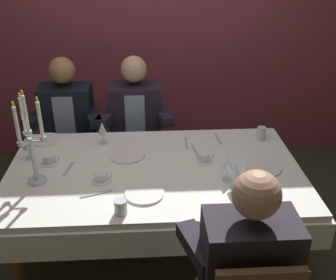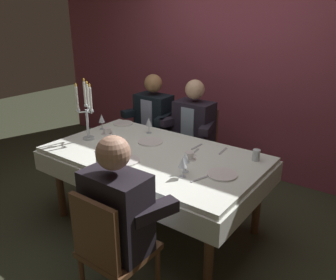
{
  "view_description": "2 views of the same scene",
  "coord_description": "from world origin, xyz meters",
  "views": [
    {
      "loc": [
        -0.04,
        -2.23,
        2.1
      ],
      "look_at": [
        0.09,
        -0.02,
        0.95
      ],
      "focal_mm": 42.9,
      "sensor_mm": 36.0,
      "label": 1
    },
    {
      "loc": [
        1.75,
        -2.17,
        1.91
      ],
      "look_at": [
        0.17,
        -0.01,
        0.9
      ],
      "focal_mm": 36.39,
      "sensor_mm": 36.0,
      "label": 2
    }
  ],
  "objects": [
    {
      "name": "knife_1",
      "position": [
        -0.35,
        -0.27,
        0.74
      ],
      "size": [
        0.19,
        0.08,
        0.01
      ],
      "primitive_type": "cube",
      "rotation": [
        0.0,
        0.0,
        0.32
      ],
      "color": "#B7B7BC",
      "rests_on": "dining_table"
    },
    {
      "name": "coffee_cup_0",
      "position": [
        0.33,
        0.07,
        0.77
      ],
      "size": [
        0.13,
        0.12,
        0.06
      ],
      "color": "white",
      "rests_on": "dining_table"
    },
    {
      "name": "seated_diner_2",
      "position": [
        0.4,
        -0.89,
        0.74
      ],
      "size": [
        0.63,
        0.48,
        1.24
      ],
      "color": "brown",
      "rests_on": "ground_plane"
    },
    {
      "name": "fork_3",
      "position": [
        0.48,
        0.38,
        0.74
      ],
      "size": [
        0.04,
        0.17,
        0.01
      ],
      "primitive_type": "cube",
      "rotation": [
        0.0,
        0.0,
        1.68
      ],
      "color": "#B7B7BC",
      "rests_on": "dining_table"
    },
    {
      "name": "wine_glass_2",
      "position": [
        -0.84,
        0.17,
        0.86
      ],
      "size": [
        0.07,
        0.07,
        0.16
      ],
      "color": "silver",
      "rests_on": "dining_table"
    },
    {
      "name": "dining_table",
      "position": [
        0.0,
        0.0,
        0.62
      ],
      "size": [
        1.94,
        1.14,
        0.74
      ],
      "color": "white",
      "rests_on": "ground_plane"
    },
    {
      "name": "dinner_plate_0",
      "position": [
        0.7,
        -0.04,
        0.75
      ],
      "size": [
        0.23,
        0.23,
        0.01
      ],
      "primitive_type": "cylinder",
      "color": "white",
      "rests_on": "dining_table"
    },
    {
      "name": "coffee_cup_2",
      "position": [
        -0.33,
        -0.13,
        0.77
      ],
      "size": [
        0.13,
        0.12,
        0.06
      ],
      "color": "white",
      "rests_on": "dining_table"
    },
    {
      "name": "wine_glass_3",
      "position": [
        0.47,
        -0.25,
        0.85
      ],
      "size": [
        0.07,
        0.07,
        0.16
      ],
      "color": "silver",
      "rests_on": "dining_table"
    },
    {
      "name": "seated_diner_0",
      "position": [
        -0.7,
        0.89,
        0.74
      ],
      "size": [
        0.63,
        0.48,
        1.24
      ],
      "color": "brown",
      "rests_on": "ground_plane"
    },
    {
      "name": "seated_diner_1",
      "position": [
        -0.13,
        0.89,
        0.74
      ],
      "size": [
        0.63,
        0.48,
        1.24
      ],
      "color": "brown",
      "rests_on": "ground_plane"
    },
    {
      "name": "dinner_plate_1",
      "position": [
        -0.07,
        -0.29,
        0.75
      ],
      "size": [
        0.23,
        0.23,
        0.01
      ],
      "primitive_type": "cylinder",
      "color": "white",
      "rests_on": "dining_table"
    },
    {
      "name": "candelabra",
      "position": [
        -0.72,
        -0.12,
        1.01
      ],
      "size": [
        0.15,
        0.17,
        0.6
      ],
      "color": "silver",
      "rests_on": "dining_table"
    },
    {
      "name": "dinner_plate_2",
      "position": [
        -0.18,
        0.18,
        0.75
      ],
      "size": [
        0.24,
        0.24,
        0.01
      ],
      "primitive_type": "cylinder",
      "color": "white",
      "rests_on": "dining_table"
    },
    {
      "name": "spoon_0",
      "position": [
        0.29,
        0.22,
        0.74
      ],
      "size": [
        0.04,
        0.17,
        0.01
      ],
      "primitive_type": "cube",
      "rotation": [
        0.0,
        0.0,
        1.7
      ],
      "color": "#B7B7BC",
      "rests_on": "dining_table"
    },
    {
      "name": "water_tumbler_1",
      "position": [
        -0.2,
        -0.45,
        0.78
      ],
      "size": [
        0.07,
        0.07,
        0.08
      ],
      "primitive_type": "cylinder",
      "color": "silver",
      "rests_on": "dining_table"
    },
    {
      "name": "back_wall",
      "position": [
        0.0,
        1.66,
        1.35
      ],
      "size": [
        6.0,
        0.12,
        2.7
      ],
      "primitive_type": "cube",
      "color": "#893A49",
      "rests_on": "ground_plane"
    },
    {
      "name": "spoon_5",
      "position": [
        -0.56,
        0.02,
        0.74
      ],
      "size": [
        0.05,
        0.17,
        0.01
      ],
      "primitive_type": "cube",
      "rotation": [
        0.0,
        0.0,
        1.39
      ],
      "color": "#B7B7BC",
      "rests_on": "dining_table"
    },
    {
      "name": "wine_glass_0",
      "position": [
        -0.36,
        0.37,
        0.85
      ],
      "size": [
        0.07,
        0.07,
        0.16
      ],
      "color": "silver",
      "rests_on": "dining_table"
    },
    {
      "name": "dinner_plate_3",
      "position": [
        -0.79,
        0.44,
        0.75
      ],
      "size": [
        0.22,
        0.22,
        0.01
      ],
      "primitive_type": "cylinder",
      "color": "white",
      "rests_on": "dining_table"
    },
    {
      "name": "fork_4",
      "position": [
        0.24,
        0.34,
        0.74
      ],
      "size": [
        0.02,
        0.17,
        0.01
      ],
      "primitive_type": "cube",
      "rotation": [
        0.0,
        0.0,
        1.54
      ],
      "color": "#B7B7BC",
      "rests_on": "dining_table"
    },
    {
      "name": "ground_plane",
      "position": [
        0.0,
        0.0,
        0.0
      ],
      "size": [
        12.0,
        12.0,
        0.0
      ],
      "primitive_type": "plane",
      "color": "#363927"
    },
    {
      "name": "coffee_cup_1",
      "position": [
        -0.69,
        0.11,
        0.77
      ],
      "size": [
        0.13,
        0.12,
        0.06
      ],
      "color": "white",
      "rests_on": "dining_table"
    },
    {
      "name": "fork_2",
      "position": [
        0.6,
        -0.2,
        0.74
      ],
      "size": [
        0.07,
        0.17,
        0.01
      ],
      "primitive_type": "cube",
      "rotation": [
        0.0,
        0.0,
        1.24
      ],
      "color": "#B7B7BC",
      "rests_on": "dining_table"
    },
    {
      "name": "water_tumbler_0",
      "position": [
        0.8,
        0.37,
        0.79
      ],
      "size": [
        0.06,
        0.06,
        0.1
      ],
      "primitive_type": "cylinder",
      "color": "silver",
      "rests_on": "dining_table"
    },
    {
      "name": "wine_glass_1",
      "position": [
        0.44,
        -0.16,
        0.86
      ],
      "size": [
        0.07,
        0.07,
        0.16
      ],
      "color": "silver",
      "rests_on": "dining_table"
    }
  ]
}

